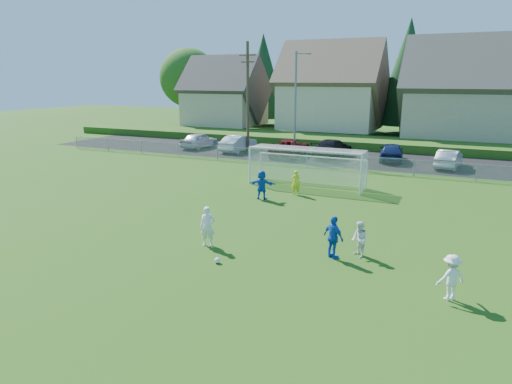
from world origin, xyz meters
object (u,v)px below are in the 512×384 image
goalkeeper (296,182)px  player_blue_a (334,237)px  player_white_b (360,239)px  soccer_ball (217,260)px  player_white_a (208,227)px  car_f (449,159)px  car_e (391,152)px  car_b (238,143)px  car_c (290,148)px  car_a (199,140)px  player_white_c (451,277)px  player_blue_b (262,185)px  car_d (332,148)px  soccer_goal (308,161)px

goalkeeper → player_blue_a: bearing=93.3°
player_white_b → player_blue_a: 1.06m
soccer_ball → goalkeeper: 11.16m
player_white_a → car_f: player_white_a is taller
soccer_ball → car_e: 25.35m
player_blue_a → car_b: player_blue_a is taller
soccer_ball → car_c: (-5.96, 23.93, 0.65)m
car_a → car_f: size_ratio=1.05×
car_b → car_e: bearing=-173.7°
soccer_ball → player_white_c: bearing=3.6°
player_white_a → car_a: (-14.66, 23.36, -0.07)m
soccer_ball → player_blue_b: 9.62m
soccer_ball → car_f: 25.03m
player_blue_b → goalkeeper: (1.42, 1.80, -0.09)m
car_d → car_c: bearing=26.1°
soccer_goal → soccer_ball: bearing=-86.0°
player_blue_b → goalkeeper: player_blue_b is taller
soccer_ball → player_white_b: bearing=31.4°
car_b → car_f: car_b is taller
car_e → player_white_b: bearing=87.5°
car_b → player_blue_a: bearing=128.0°
player_white_a → car_b: player_white_a is taller
soccer_ball → car_a: car_a is taller
car_b → car_d: (8.93, 0.74, 0.01)m
soccer_ball → car_b: 27.04m
car_b → car_c: (5.44, -0.58, -0.01)m
player_white_c → car_a: (-24.03, 24.32, 0.02)m
player_white_a → player_blue_a: bearing=-10.3°
car_c → car_e: (8.59, 1.28, 0.02)m
player_blue_a → goalkeeper: (-4.69, 8.79, -0.10)m
car_a → car_d: (13.45, 0.41, 0.01)m
player_white_c → car_e: 25.29m
soccer_ball → player_white_a: player_white_a is taller
player_blue_a → player_blue_b: (-6.11, 7.00, -0.01)m
player_white_b → car_f: size_ratio=0.33×
player_white_a → goalkeeper: 9.65m
car_a → car_e: 18.56m
car_e → car_f: (4.51, -1.23, -0.07)m
car_f → goalkeeper: bearing=64.5°
car_a → player_white_b: bearing=139.5°
player_blue_a → player_white_b: bearing=-117.1°
car_d → car_f: car_d is taller
car_c → player_blue_b: bearing=101.2°
player_blue_b → car_d: size_ratio=0.31×
soccer_ball → soccer_goal: size_ratio=0.03×
player_white_a → soccer_goal: soccer_goal is taller
car_c → car_d: size_ratio=1.02×
soccer_ball → player_blue_b: player_blue_b is taller
player_white_c → car_a: bearing=-82.8°
player_white_a → car_f: bearing=49.7°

